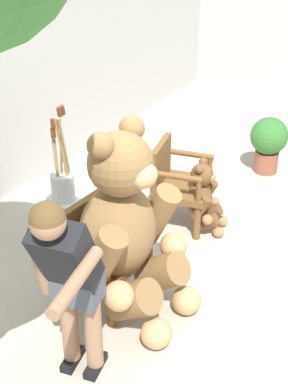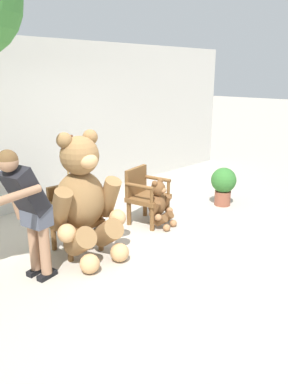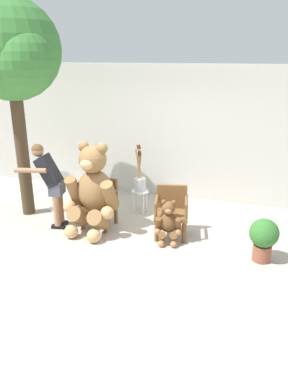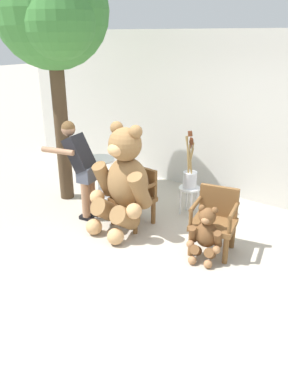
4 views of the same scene
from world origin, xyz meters
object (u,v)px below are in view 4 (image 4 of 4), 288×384
round_side_table (99,173)px  wooden_chair_left (136,195)px  patio_tree (53,15)px  white_stool (189,193)px  brush_bucket (190,176)px  wooden_chair_right (215,219)px  person_visitor (81,163)px  teddy_bear_large (123,180)px  teddy_bear_small (206,234)px

round_side_table → wooden_chair_left: bearing=-19.8°
round_side_table → patio_tree: bearing=-133.3°
white_stool → brush_bucket: brush_bucket is taller
wooden_chair_left → white_stool: bearing=56.4°
round_side_table → patio_tree: patio_tree is taller
wooden_chair_right → patio_tree: size_ratio=0.22×
white_stool → wooden_chair_right: bearing=-42.5°
person_visitor → brush_bucket: (1.30, 1.09, -0.25)m
teddy_bear_large → round_side_table: teddy_bear_large is taller
wooden_chair_left → person_visitor: 0.97m
teddy_bear_small → round_side_table: (-2.48, 0.69, 0.08)m
wooden_chair_right → brush_bucket: size_ratio=0.92×
brush_bucket → teddy_bear_small: bearing=-50.6°
teddy_bear_large → teddy_bear_small: size_ratio=2.15×
white_stool → round_side_table: (-1.63, -0.35, 0.09)m
wooden_chair_left → brush_bucket: size_ratio=0.92×
wooden_chair_right → brush_bucket: (-0.83, 0.75, 0.20)m
teddy_bear_large → teddy_bear_small: (1.36, -0.01, -0.42)m
wooden_chair_left → wooden_chair_right: bearing=-0.1°
teddy_bear_large → person_visitor: 0.80m
brush_bucket → patio_tree: (-2.02, -0.76, 2.32)m
wooden_chair_right → white_stool: size_ratio=1.87×
person_visitor → white_stool: bearing=40.1°
wooden_chair_right → teddy_bear_small: size_ratio=1.16×
wooden_chair_right → patio_tree: patio_tree is taller
teddy_bear_large → person_visitor: bearing=-174.9°
wooden_chair_right → patio_tree: bearing=-179.9°
teddy_bear_large → patio_tree: patio_tree is taller
white_stool → patio_tree: bearing=-159.3°
teddy_bear_small → patio_tree: bearing=174.6°
wooden_chair_left → teddy_bear_large: bearing=-92.1°
wooden_chair_left → teddy_bear_large: 0.42m
wooden_chair_left → teddy_bear_large: (-0.01, -0.27, 0.32)m
teddy_bear_small → white_stool: teddy_bear_small is taller
wooden_chair_left → teddy_bear_small: bearing=-11.7°
wooden_chair_right → person_visitor: size_ratio=0.56×
wooden_chair_right → patio_tree: (-2.84, -0.01, 2.52)m
wooden_chair_left → patio_tree: (-1.51, -0.01, 2.52)m
white_stool → round_side_table: bearing=-167.9°
white_stool → wooden_chair_left: bearing=-123.6°
brush_bucket → person_visitor: bearing=-140.0°
white_stool → patio_tree: 3.40m
wooden_chair_right → round_side_table: size_ratio=1.19×
wooden_chair_right → teddy_bear_small: bearing=-85.5°
wooden_chair_left → teddy_bear_small: wooden_chair_left is taller
round_side_table → patio_tree: (-0.39, -0.41, 2.53)m
person_visitor → patio_tree: size_ratio=0.39×
teddy_bear_small → round_side_table: size_ratio=1.03×
wooden_chair_left → teddy_bear_small: (1.35, -0.28, -0.10)m
wooden_chair_left → teddy_bear_large: size_ratio=0.54×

